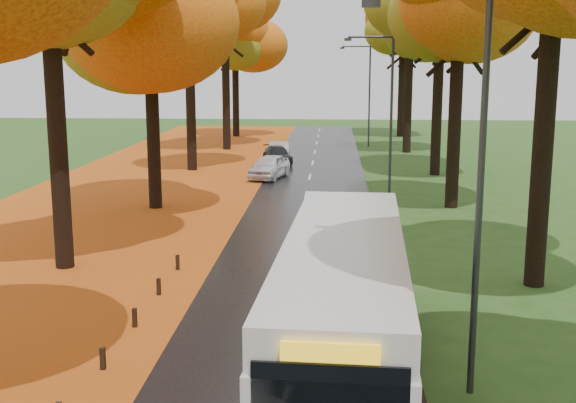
# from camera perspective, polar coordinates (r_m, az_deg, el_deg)

# --- Properties ---
(road) EXTENTS (6.50, 90.00, 0.04)m
(road) POSITION_cam_1_polar(r_m,az_deg,el_deg) (31.81, 1.10, -1.16)
(road) COLOR black
(road) RESTS_ON ground
(centre_line) EXTENTS (0.12, 90.00, 0.01)m
(centre_line) POSITION_cam_1_polar(r_m,az_deg,el_deg) (31.80, 1.10, -1.12)
(centre_line) COLOR silver
(centre_line) RESTS_ON road
(leaf_verge) EXTENTS (12.00, 90.00, 0.02)m
(leaf_verge) POSITION_cam_1_polar(r_m,az_deg,el_deg) (33.41, -14.51, -0.94)
(leaf_verge) COLOR #93460D
(leaf_verge) RESTS_ON ground
(leaf_drift) EXTENTS (0.90, 90.00, 0.01)m
(leaf_drift) POSITION_cam_1_polar(r_m,az_deg,el_deg) (32.07, -4.35, -1.05)
(leaf_drift) COLOR #CC4F14
(leaf_drift) RESTS_ON road
(streetlamp_near) EXTENTS (2.45, 0.18, 8.00)m
(streetlamp_near) POSITION_cam_1_polar(r_m,az_deg,el_deg) (14.45, 14.05, 2.73)
(streetlamp_near) COLOR #333538
(streetlamp_near) RESTS_ON ground
(streetlamp_mid) EXTENTS (2.45, 0.18, 8.00)m
(streetlamp_mid) POSITION_cam_1_polar(r_m,az_deg,el_deg) (36.22, 7.78, 7.72)
(streetlamp_mid) COLOR #333538
(streetlamp_mid) RESTS_ON ground
(streetlamp_far) EXTENTS (2.45, 0.18, 8.00)m
(streetlamp_far) POSITION_cam_1_polar(r_m,az_deg,el_deg) (58.16, 6.21, 8.95)
(streetlamp_far) COLOR #333538
(streetlamp_far) RESTS_ON ground
(bus) EXTENTS (3.14, 11.39, 2.97)m
(bus) POSITION_cam_1_polar(r_m,az_deg,el_deg) (15.90, 4.41, -7.81)
(bus) COLOR #4C0B1C
(bus) RESTS_ON road
(car_white) EXTENTS (2.51, 4.28, 1.37)m
(car_white) POSITION_cam_1_polar(r_m,az_deg,el_deg) (42.00, -1.50, 2.78)
(car_white) COLOR white
(car_white) RESTS_ON road
(car_silver) EXTENTS (1.67, 3.96, 1.27)m
(car_silver) POSITION_cam_1_polar(r_m,az_deg,el_deg) (49.48, -0.73, 3.97)
(car_silver) COLOR #A6A9AE
(car_silver) RESTS_ON road
(car_dark) EXTENTS (2.46, 4.12, 1.12)m
(car_dark) POSITION_cam_1_polar(r_m,az_deg,el_deg) (48.26, -0.84, 3.70)
(car_dark) COLOR black
(car_dark) RESTS_ON road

